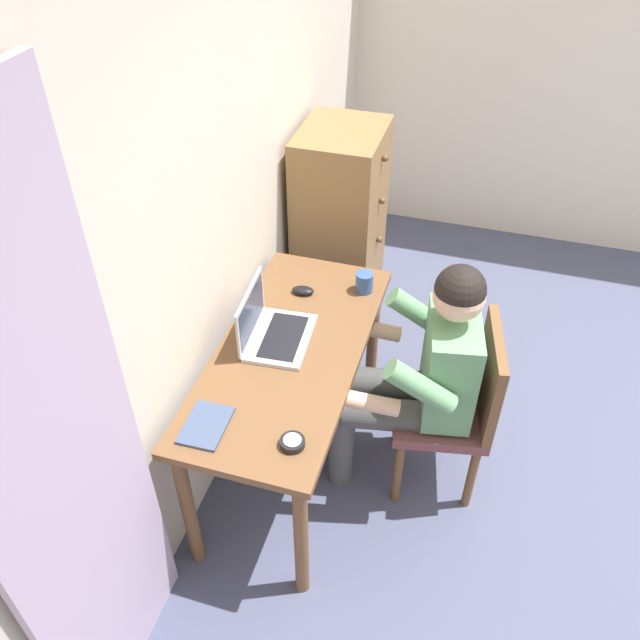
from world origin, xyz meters
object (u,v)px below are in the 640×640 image
object	(u,v)px
dresser	(340,233)
notebook_pad	(206,425)
computer_mouse	(303,290)
person_seated	(419,369)
desk	(291,368)
laptop	(271,329)
chair	(457,403)
coffee_mug	(364,282)
desk_clock	(292,443)

from	to	relation	value
dresser	notebook_pad	bearing A→B (deg)	177.53
dresser	computer_mouse	size ratio (longest dim) A/B	12.04
dresser	person_seated	distance (m)	1.17
desk	laptop	bearing A→B (deg)	66.56
desk	person_seated	size ratio (longest dim) A/B	1.10
person_seated	notebook_pad	world-z (taller)	person_seated
dresser	chair	bearing A→B (deg)	-140.64
person_seated	notebook_pad	distance (m)	0.91
computer_mouse	notebook_pad	bearing A→B (deg)	167.26
dresser	chair	size ratio (longest dim) A/B	1.39
notebook_pad	desk	bearing A→B (deg)	-20.13
person_seated	notebook_pad	xyz separation A→B (m)	(-0.60, 0.68, 0.08)
dresser	person_seated	bearing A→B (deg)	-148.37
notebook_pad	coffee_mug	xyz separation A→B (m)	(0.95, -0.36, 0.04)
coffee_mug	dresser	bearing A→B (deg)	24.20
dresser	coffee_mug	bearing A→B (deg)	-155.80
dresser	notebook_pad	world-z (taller)	dresser
person_seated	coffee_mug	bearing A→B (deg)	42.55
computer_mouse	person_seated	bearing A→B (deg)	-119.53
computer_mouse	notebook_pad	size ratio (longest dim) A/B	0.48
chair	notebook_pad	distance (m)	1.10
person_seated	computer_mouse	bearing A→B (deg)	66.73
desk	desk_clock	distance (m)	0.52
desk_clock	notebook_pad	size ratio (longest dim) A/B	0.43
desk	notebook_pad	size ratio (longest dim) A/B	6.19
desk	notebook_pad	distance (m)	0.52
laptop	desk_clock	xyz separation A→B (m)	(-0.51, -0.27, -0.04)
laptop	notebook_pad	xyz separation A→B (m)	(-0.52, 0.06, -0.05)
chair	desk_clock	xyz separation A→B (m)	(-0.62, 0.53, 0.27)
desk	coffee_mug	distance (m)	0.54
desk	desk_clock	xyz separation A→B (m)	(-0.47, -0.17, 0.13)
chair	desk_clock	distance (m)	0.86
laptop	notebook_pad	world-z (taller)	laptop
desk	desk_clock	world-z (taller)	desk_clock
chair	desk_clock	world-z (taller)	chair
notebook_pad	coffee_mug	bearing A→B (deg)	-22.32
person_seated	chair	bearing A→B (deg)	-80.56
dresser	chair	distance (m)	1.26
dresser	notebook_pad	distance (m)	1.61
laptop	coffee_mug	size ratio (longest dim) A/B	2.98
computer_mouse	coffee_mug	world-z (taller)	coffee_mug
desk	coffee_mug	world-z (taller)	coffee_mug
computer_mouse	coffee_mug	xyz separation A→B (m)	(0.10, -0.26, 0.03)
dresser	computer_mouse	distance (m)	0.76
desk	chair	distance (m)	0.73
computer_mouse	coffee_mug	bearing A→B (deg)	-74.88
dresser	laptop	size ratio (longest dim) A/B	3.37
person_seated	computer_mouse	distance (m)	0.65
person_seated	coffee_mug	distance (m)	0.50
dresser	computer_mouse	bearing A→B (deg)	-177.86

